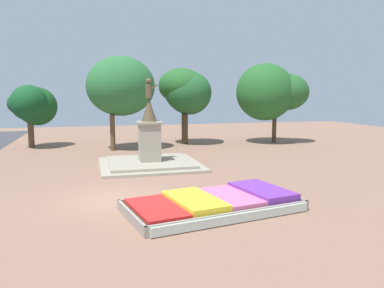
% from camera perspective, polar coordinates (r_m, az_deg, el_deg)
% --- Properties ---
extents(ground_plane, '(70.49, 70.49, 0.00)m').
position_cam_1_polar(ground_plane, '(15.78, -12.02, -8.19)').
color(ground_plane, '#8C6651').
extents(flower_planter, '(6.81, 4.39, 0.59)m').
position_cam_1_polar(flower_planter, '(14.01, 3.68, -9.01)').
color(flower_planter, '#38281C').
rests_on(flower_planter, ground_plane).
extents(statue_monument, '(5.80, 5.80, 5.16)m').
position_cam_1_polar(statue_monument, '(22.27, -6.45, -1.32)').
color(statue_monument, '#A09682').
rests_on(statue_monument, ground_plane).
extents(park_tree_far_left, '(4.57, 4.45, 6.37)m').
position_cam_1_polar(park_tree_far_left, '(31.65, -0.87, 8.13)').
color(park_tree_far_left, '#4C3823').
rests_on(park_tree_far_left, ground_plane).
extents(park_tree_behind_statue, '(6.25, 4.90, 6.82)m').
position_cam_1_polar(park_tree_behind_statue, '(33.09, 11.92, 7.75)').
color(park_tree_behind_statue, '#4C3823').
rests_on(park_tree_behind_statue, ground_plane).
extents(park_tree_far_right, '(3.63, 4.05, 4.93)m').
position_cam_1_polar(park_tree_far_right, '(32.08, -23.20, 5.51)').
color(park_tree_far_right, brown).
rests_on(park_tree_far_right, ground_plane).
extents(park_tree_street_side, '(5.17, 4.86, 7.08)m').
position_cam_1_polar(park_tree_street_side, '(29.27, -10.87, 8.38)').
color(park_tree_street_side, brown).
rests_on(park_tree_street_side, ground_plane).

